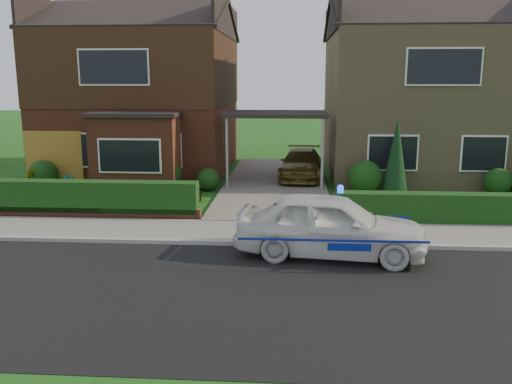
{
  "coord_description": "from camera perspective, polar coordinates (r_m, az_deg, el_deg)",
  "views": [
    {
      "loc": [
        0.65,
        -9.52,
        3.97
      ],
      "look_at": [
        -0.24,
        3.5,
        1.25
      ],
      "focal_mm": 38.0,
      "sensor_mm": 36.0,
      "label": 1
    }
  ],
  "objects": [
    {
      "name": "ground",
      "position": [
        10.33,
        0.01,
        -10.82
      ],
      "size": [
        120.0,
        120.0,
        0.0
      ],
      "primitive_type": "plane",
      "color": "#124412",
      "rests_on": "ground"
    },
    {
      "name": "road",
      "position": [
        10.33,
        0.01,
        -10.82
      ],
      "size": [
        60.0,
        6.0,
        0.02
      ],
      "primitive_type": "cube",
      "color": "black",
      "rests_on": "ground"
    },
    {
      "name": "kerb",
      "position": [
        13.18,
        0.91,
        -5.49
      ],
      "size": [
        60.0,
        0.16,
        0.12
      ],
      "primitive_type": "cube",
      "color": "#9E9993",
      "rests_on": "ground"
    },
    {
      "name": "sidewalk",
      "position": [
        14.19,
        1.14,
        -4.27
      ],
      "size": [
        60.0,
        2.0,
        0.1
      ],
      "primitive_type": "cube",
      "color": "slate",
      "rests_on": "ground"
    },
    {
      "name": "driveway",
      "position": [
        20.9,
        2.06,
        0.98
      ],
      "size": [
        3.8,
        12.0,
        0.12
      ],
      "primitive_type": "cube",
      "color": "#666059",
      "rests_on": "ground"
    },
    {
      "name": "house_left",
      "position": [
        24.29,
        -11.67,
        11.15
      ],
      "size": [
        7.5,
        9.53,
        7.25
      ],
      "color": "brown",
      "rests_on": "ground"
    },
    {
      "name": "house_right",
      "position": [
        24.07,
        16.55,
        10.56
      ],
      "size": [
        7.5,
        8.06,
        7.25
      ],
      "color": "#927D59",
      "rests_on": "ground"
    },
    {
      "name": "carport_link",
      "position": [
        20.53,
        2.11,
        8.09
      ],
      "size": [
        3.8,
        3.0,
        2.77
      ],
      "color": "black",
      "rests_on": "ground"
    },
    {
      "name": "garage_door",
      "position": [
        21.61,
        -20.48,
        3.26
      ],
      "size": [
        2.2,
        0.1,
        2.1
      ],
      "primitive_type": "cube",
      "color": "olive",
      "rests_on": "ground"
    },
    {
      "name": "dwarf_wall",
      "position": [
        16.6,
        -19.08,
        -2.09
      ],
      "size": [
        7.7,
        0.25,
        0.36
      ],
      "primitive_type": "cube",
      "color": "brown",
      "rests_on": "ground"
    },
    {
      "name": "hedge_left",
      "position": [
        16.78,
        -18.85,
        -2.56
      ],
      "size": [
        7.5,
        0.55,
        0.9
      ],
      "primitive_type": "cube",
      "color": "black",
      "rests_on": "ground"
    },
    {
      "name": "hedge_right",
      "position": [
        16.23,
        22.32,
        -3.29
      ],
      "size": [
        7.5,
        0.55,
        0.8
      ],
      "primitive_type": "cube",
      "color": "black",
      "rests_on": "ground"
    },
    {
      "name": "shrub_left_far",
      "position": [
        21.38,
        -21.5,
        1.71
      ],
      "size": [
        1.08,
        1.08,
        1.08
      ],
      "primitive_type": "sphere",
      "color": "black",
      "rests_on": "ground"
    },
    {
      "name": "shrub_left_mid",
      "position": [
        19.67,
        -9.83,
        1.9
      ],
      "size": [
        1.32,
        1.32,
        1.32
      ],
      "primitive_type": "sphere",
      "color": "black",
      "rests_on": "ground"
    },
    {
      "name": "shrub_left_near",
      "position": [
        19.68,
        -5.07,
        1.33
      ],
      "size": [
        0.84,
        0.84,
        0.84
      ],
      "primitive_type": "sphere",
      "color": "black",
      "rests_on": "ground"
    },
    {
      "name": "shrub_right_near",
      "position": [
        19.39,
        11.41,
        1.52
      ],
      "size": [
        1.2,
        1.2,
        1.2
      ],
      "primitive_type": "sphere",
      "color": "black",
      "rests_on": "ground"
    },
    {
      "name": "shrub_right_mid",
      "position": [
        20.62,
        24.14,
        0.98
      ],
      "size": [
        0.96,
        0.96,
        0.96
      ],
      "primitive_type": "sphere",
      "color": "black",
      "rests_on": "ground"
    },
    {
      "name": "conifer_a",
      "position": [
        19.24,
        14.53,
        3.41
      ],
      "size": [
        0.9,
        0.9,
        2.6
      ],
      "primitive_type": "cone",
      "color": "black",
      "rests_on": "ground"
    },
    {
      "name": "police_car",
      "position": [
        12.38,
        7.87,
        -3.51
      ],
      "size": [
        3.94,
        4.46,
        1.62
      ],
      "rotation": [
        0.0,
        0.0,
        1.44
      ],
      "color": "silver",
      "rests_on": "ground"
    },
    {
      "name": "driveway_car",
      "position": [
        21.51,
        4.8,
        2.96
      ],
      "size": [
        1.88,
        4.04,
        1.14
      ],
      "primitive_type": "imported",
      "rotation": [
        0.0,
        0.0,
        -0.07
      ],
      "color": "brown",
      "rests_on": "driveway"
    },
    {
      "name": "potted_plant_a",
      "position": [
        20.34,
        -19.13,
        0.83
      ],
      "size": [
        0.41,
        0.32,
        0.68
      ],
      "primitive_type": "imported",
      "rotation": [
        0.0,
        0.0,
        0.25
      ],
      "color": "gray",
      "rests_on": "ground"
    },
    {
      "name": "potted_plant_b",
      "position": [
        21.06,
        -22.59,
        1.12
      ],
      "size": [
        0.57,
        0.53,
        0.82
      ],
      "primitive_type": "imported",
      "rotation": [
        0.0,
        0.0,
        0.49
      ],
      "color": "gray",
      "rests_on": "ground"
    },
    {
      "name": "potted_plant_c",
      "position": [
        17.94,
        -6.28,
        0.01
      ],
      "size": [
        0.38,
        0.38,
        0.67
      ],
      "primitive_type": "imported",
      "rotation": [
        0.0,
        0.0,
        1.59
      ],
      "color": "gray",
      "rests_on": "ground"
    }
  ]
}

